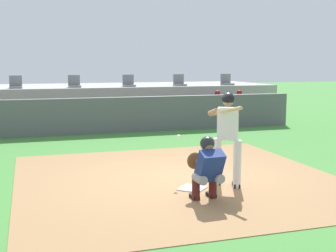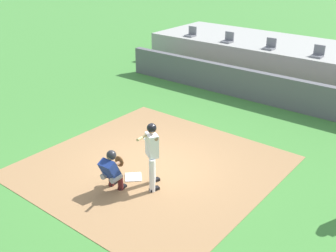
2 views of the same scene
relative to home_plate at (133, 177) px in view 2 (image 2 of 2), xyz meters
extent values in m
plane|color=#428438|center=(0.00, 0.80, -0.02)|extent=(80.00, 80.00, 0.00)
cube|color=#9E754C|center=(0.00, 0.80, -0.02)|extent=(6.40, 6.40, 0.01)
cube|color=white|center=(0.00, 0.00, 0.00)|extent=(0.62, 0.62, 0.02)
cylinder|color=silver|center=(0.57, 0.15, 0.44)|extent=(0.15, 0.15, 0.92)
cylinder|color=silver|center=(0.83, -0.18, 0.44)|extent=(0.15, 0.15, 0.92)
cube|color=white|center=(0.70, -0.01, 1.20)|extent=(0.45, 0.40, 0.60)
sphere|color=#996B4C|center=(0.70, -0.01, 1.63)|extent=(0.21, 0.21, 0.21)
sphere|color=black|center=(0.70, -0.01, 1.66)|extent=(0.24, 0.24, 0.24)
cylinder|color=#996B4C|center=(0.48, 0.15, 1.41)|extent=(0.17, 0.27, 0.17)
cylinder|color=#996B4C|center=(0.67, 0.09, 1.41)|extent=(0.52, 0.41, 0.18)
cylinder|color=tan|center=(0.58, -0.14, 1.45)|extent=(0.33, 0.82, 0.24)
cube|color=black|center=(0.59, 0.21, 0.02)|extent=(0.19, 0.28, 0.09)
cube|color=black|center=(0.85, -0.12, 0.02)|extent=(0.19, 0.28, 0.09)
cylinder|color=gray|center=(-0.17, -0.79, 0.40)|extent=(0.17, 0.33, 0.16)
cylinder|color=#4C1919|center=(-0.17, -0.64, 0.19)|extent=(0.14, 0.14, 0.42)
cube|color=black|center=(-0.18, -0.58, 0.02)|extent=(0.12, 0.24, 0.08)
cylinder|color=gray|center=(0.15, -0.77, 0.40)|extent=(0.17, 0.33, 0.16)
cylinder|color=#4C1919|center=(0.15, -0.62, 0.19)|extent=(0.14, 0.14, 0.42)
cube|color=black|center=(0.14, -0.56, 0.02)|extent=(0.12, 0.24, 0.08)
cube|color=navy|center=(0.00, -0.83, 0.62)|extent=(0.42, 0.46, 0.57)
cube|color=#2D2D33|center=(-0.01, -0.71, 0.62)|extent=(0.39, 0.27, 0.45)
sphere|color=#996B4C|center=(-0.01, -0.75, 0.96)|extent=(0.21, 0.21, 0.21)
sphere|color=#232328|center=(-0.01, -0.73, 0.98)|extent=(0.25, 0.25, 0.25)
cylinder|color=#996B4C|center=(-0.05, -0.61, 0.62)|extent=(0.12, 0.45, 0.10)
ellipsoid|color=brown|center=(-0.10, -0.38, 0.62)|extent=(0.29, 0.13, 0.30)
sphere|color=white|center=(-0.07, 0.58, 0.90)|extent=(0.07, 0.07, 0.07)
cube|color=#59595E|center=(0.00, 7.30, 0.58)|extent=(13.00, 0.30, 1.20)
cube|color=olive|center=(0.00, 8.30, 0.20)|extent=(11.80, 0.44, 0.45)
cube|color=#9E9E99|center=(0.00, 11.70, 0.68)|extent=(15.00, 4.40, 1.40)
cube|color=slate|center=(-5.42, 10.10, 1.42)|extent=(0.46, 0.46, 0.08)
cube|color=slate|center=(-5.42, 10.30, 1.66)|extent=(0.46, 0.06, 0.40)
cube|color=slate|center=(-3.25, 10.10, 1.42)|extent=(0.46, 0.46, 0.08)
cube|color=slate|center=(-3.25, 10.30, 1.66)|extent=(0.46, 0.06, 0.40)
cube|color=slate|center=(-1.08, 10.10, 1.42)|extent=(0.46, 0.46, 0.08)
cube|color=slate|center=(-1.08, 10.30, 1.66)|extent=(0.46, 0.06, 0.40)
cube|color=slate|center=(1.08, 10.10, 1.42)|extent=(0.46, 0.46, 0.08)
cube|color=slate|center=(1.08, 10.30, 1.66)|extent=(0.46, 0.06, 0.40)
camera|label=1|loc=(-2.88, -7.60, 2.32)|focal=47.89mm
camera|label=2|loc=(6.57, -6.73, 5.78)|focal=43.37mm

